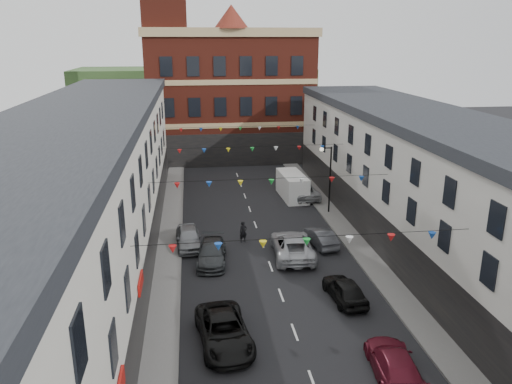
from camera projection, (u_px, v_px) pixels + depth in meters
name	position (u px, v px, depth m)	size (l,w,h in m)	color
ground	(281.00, 295.00, 30.02)	(160.00, 160.00, 0.00)	black
pavement_left	(166.00, 286.00, 31.03)	(1.80, 64.00, 0.15)	#605E5B
pavement_right	(379.00, 273.00, 32.75)	(1.80, 64.00, 0.15)	#605E5B
terrace_left	(72.00, 215.00, 27.92)	(8.40, 56.00, 10.70)	beige
terrace_right	(466.00, 206.00, 31.01)	(8.40, 56.00, 9.70)	beige
civic_building	(229.00, 93.00, 63.59)	(20.60, 13.30, 18.50)	maroon
clock_tower	(166.00, 37.00, 57.86)	(5.60, 5.60, 30.00)	maroon
distant_hill	(196.00, 98.00, 86.80)	(40.00, 14.00, 10.00)	#2A4721
street_lamp	(328.00, 171.00, 42.95)	(1.10, 0.36, 6.00)	black
car_left_c	(224.00, 331.00, 25.02)	(2.44, 5.29, 1.47)	black
car_left_d	(212.00, 253.00, 34.24)	(1.95, 4.79, 1.39)	#373B3E
car_left_e	(188.00, 237.00, 36.76)	(1.77, 4.41, 1.50)	gray
car_right_c	(394.00, 364.00, 22.56)	(1.94, 4.77, 1.38)	maroon
car_right_d	(345.00, 289.00, 29.25)	(1.64, 4.07, 1.39)	black
car_right_e	(321.00, 237.00, 37.08)	(1.38, 3.95, 1.30)	#494B51
car_right_f	(303.00, 191.00, 48.20)	(2.44, 5.30, 1.47)	#A4A5A9
moving_car	(292.00, 245.00, 35.21)	(2.69, 5.84, 1.62)	#B9BBC1
white_van	(292.00, 186.00, 48.16)	(2.06, 5.34, 2.36)	white
pedestrian	(243.00, 232.00, 37.63)	(0.60, 0.39, 1.64)	black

